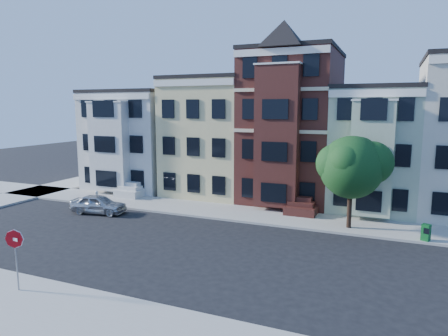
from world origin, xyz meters
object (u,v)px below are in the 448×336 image
at_px(street_tree, 351,172).
at_px(newspaper_box, 426,232).
at_px(parked_car, 98,204).
at_px(stop_sign, 16,256).
at_px(fire_hydrant, 97,198).

relative_size(street_tree, newspaper_box, 7.49).
xyz_separation_m(parked_car, newspaper_box, (21.70, 2.06, -0.07)).
bearing_deg(stop_sign, fire_hydrant, 122.76).
bearing_deg(fire_hydrant, newspaper_box, -0.24).
bearing_deg(parked_car, fire_hydrant, 33.84).
distance_m(newspaper_box, fire_hydrant, 23.70).
distance_m(street_tree, newspaper_box, 5.43).
bearing_deg(parked_car, stop_sign, -163.40).
xyz_separation_m(street_tree, fire_hydrant, (-19.37, -0.83, -3.23)).
height_order(parked_car, stop_sign, stop_sign).
height_order(newspaper_box, fire_hydrant, newspaper_box).
bearing_deg(newspaper_box, street_tree, -167.40).
distance_m(parked_car, fire_hydrant, 2.95).
bearing_deg(stop_sign, newspaper_box, 44.06).
distance_m(street_tree, stop_sign, 18.88).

